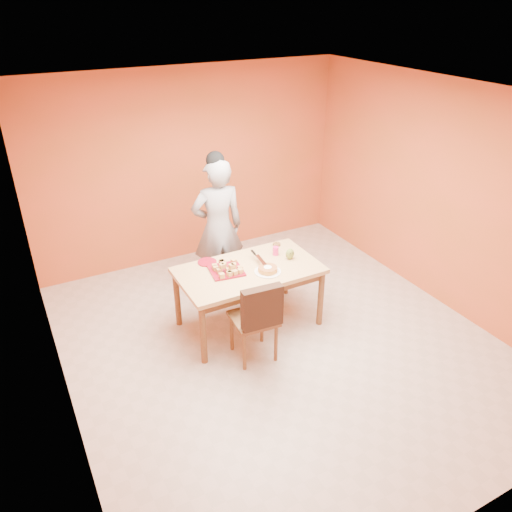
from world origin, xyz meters
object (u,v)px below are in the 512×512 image
checker_tin (277,244)px  dining_table (249,276)px  red_dinner_plate (207,262)px  magenta_glass (276,251)px  egg_ornament (290,254)px  sponge_cake (268,269)px  pastry_platter (226,271)px  dining_chair (254,317)px  person (218,228)px

checker_tin → dining_table: bearing=-148.3°
red_dinner_plate → magenta_glass: magenta_glass is taller
checker_tin → egg_ornament: bearing=-95.9°
sponge_cake → checker_tin: (0.42, 0.52, -0.02)m
egg_ornament → red_dinner_plate: bearing=152.0°
pastry_platter → sponge_cake: 0.46m
pastry_platter → sponge_cake: sponge_cake is taller
dining_table → sponge_cake: (0.15, -0.17, 0.13)m
egg_ornament → sponge_cake: bearing=-163.7°
pastry_platter → egg_ornament: egg_ornament is taller
dining_chair → checker_tin: 1.23m
red_dinner_plate → person: bearing=54.3°
dining_chair → dining_table: bearing=72.6°
sponge_cake → red_dinner_plate: bearing=134.3°
dining_chair → magenta_glass: dining_chair is taller
magenta_glass → red_dinner_plate: bearing=165.6°
pastry_platter → checker_tin: bearing=19.4°
magenta_glass → checker_tin: bearing=57.0°
dining_table → egg_ornament: egg_ornament is taller
dining_chair → checker_tin: bearing=53.2°
pastry_platter → dining_table: bearing=-13.8°
person → sponge_cake: bearing=105.0°
pastry_platter → magenta_glass: size_ratio=3.54×
person → checker_tin: person is taller
dining_chair → red_dinner_plate: (-0.14, 0.90, 0.26)m
magenta_glass → egg_ornament: bearing=-61.0°
dining_table → dining_chair: (-0.22, -0.55, -0.16)m
dining_chair → egg_ornament: bearing=39.6°
dining_chair → red_dinner_plate: dining_chair is taller
magenta_glass → checker_tin: (0.13, 0.20, -0.04)m
person → magenta_glass: person is taller
person → red_dinner_plate: person is taller
person → magenta_glass: size_ratio=17.84×
dining_table → person: 0.90m
red_dinner_plate → pastry_platter: bearing=-69.6°
magenta_glass → person: bearing=119.9°
red_dinner_plate → checker_tin: (0.92, 0.00, 0.01)m
magenta_glass → pastry_platter: bearing=-172.9°
sponge_cake → person: bearing=97.3°
person → red_dinner_plate: size_ratio=8.21×
pastry_platter → checker_tin: checker_tin is taller
person → pastry_platter: person is taller
pastry_platter → egg_ornament: (0.78, -0.08, 0.06)m
pastry_platter → magenta_glass: 0.69m
pastry_platter → sponge_cake: bearing=-30.1°
sponge_cake → egg_ornament: size_ratio=1.65×
pastry_platter → magenta_glass: magenta_glass is taller
red_dinner_plate → checker_tin: bearing=0.0°
red_dinner_plate → magenta_glass: 0.82m
dining_table → dining_chair: dining_chair is taller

